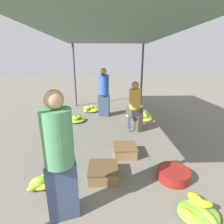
{
  "coord_description": "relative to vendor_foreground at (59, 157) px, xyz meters",
  "views": [
    {
      "loc": [
        -0.13,
        -1.0,
        1.87
      ],
      "look_at": [
        0.0,
        2.33,
        0.86
      ],
      "focal_mm": 28.0,
      "sensor_mm": 36.0,
      "label": 1
    }
  ],
  "objects": [
    {
      "name": "vendor_foreground",
      "position": [
        0.0,
        0.0,
        0.0
      ],
      "size": [
        0.42,
        0.42,
        1.59
      ],
      "color": "#384766",
      "rests_on": "ground"
    },
    {
      "name": "banana_pile_right_2",
      "position": [
        1.73,
        3.44,
        -0.72
      ],
      "size": [
        0.49,
        0.41,
        0.27
      ],
      "color": "#A1C52F",
      "rests_on": "ground"
    },
    {
      "name": "stool",
      "position": [
        1.29,
        2.7,
        -0.48
      ],
      "size": [
        0.34,
        0.34,
        0.44
      ],
      "color": "#384C84",
      "rests_on": "ground"
    },
    {
      "name": "canopy_tarp",
      "position": [
        0.65,
        2.46,
        1.66
      ],
      "size": [
        3.11,
        6.22,
        0.04
      ],
      "primitive_type": "cube",
      "color": "#567A60",
      "rests_on": "canopy_post_front_left"
    },
    {
      "name": "banana_pile_right_1",
      "position": [
        1.52,
        4.53,
        -0.73
      ],
      "size": [
        0.4,
        0.32,
        0.25
      ],
      "color": "#A4C62F",
      "rests_on": "ground"
    },
    {
      "name": "banana_pile_left_0",
      "position": [
        -0.04,
        4.51,
        -0.74
      ],
      "size": [
        0.61,
        0.55,
        0.23
      ],
      "color": "yellow",
      "rests_on": "ground"
    },
    {
      "name": "banana_pile_left_2",
      "position": [
        -0.46,
        0.57,
        -0.76
      ],
      "size": [
        0.41,
        0.5,
        0.18
      ],
      "color": "#B8CE2B",
      "rests_on": "ground"
    },
    {
      "name": "crate_near",
      "position": [
        0.91,
        1.38,
        -0.72
      ],
      "size": [
        0.45,
        0.45,
        0.22
      ],
      "color": "olive",
      "rests_on": "ground"
    },
    {
      "name": "canopy_post_back_right",
      "position": [
        2.0,
        5.38,
        0.41
      ],
      "size": [
        0.08,
        0.08,
        2.46
      ],
      "primitive_type": "cylinder",
      "color": "#4C4C51",
      "rests_on": "ground"
    },
    {
      "name": "shopper_walking_mid",
      "position": [
        0.47,
        4.0,
        0.01
      ],
      "size": [
        0.4,
        0.4,
        1.61
      ],
      "color": "#384766",
      "rests_on": "ground"
    },
    {
      "name": "basin_black",
      "position": [
        1.61,
        0.63,
        -0.74
      ],
      "size": [
        0.52,
        0.52,
        0.17
      ],
      "color": "maroon",
      "rests_on": "ground"
    },
    {
      "name": "banana_pile_right_0",
      "position": [
        1.66,
        -0.07,
        -0.76
      ],
      "size": [
        0.52,
        0.56,
        0.22
      ],
      "color": "#B9CE2B",
      "rests_on": "ground"
    },
    {
      "name": "vendor_seated",
      "position": [
        1.31,
        2.69,
        -0.13
      ],
      "size": [
        0.43,
        0.43,
        1.34
      ],
      "color": "#4C4238",
      "rests_on": "ground"
    },
    {
      "name": "crate_mid",
      "position": [
        0.48,
        0.7,
        -0.72
      ],
      "size": [
        0.48,
        0.48,
        0.21
      ],
      "color": "brown",
      "rests_on": "ground"
    },
    {
      "name": "banana_pile_right_3",
      "position": [
        1.4,
        3.81,
        -0.74
      ],
      "size": [
        0.38,
        0.37,
        0.19
      ],
      "color": "#A3C62F",
      "rests_on": "ground"
    },
    {
      "name": "banana_pile_left_1",
      "position": [
        -0.4,
        3.44,
        -0.74
      ],
      "size": [
        0.55,
        0.6,
        0.23
      ],
      "color": "#76B337",
      "rests_on": "ground"
    },
    {
      "name": "canopy_post_back_left",
      "position": [
        -0.7,
        5.38,
        0.41
      ],
      "size": [
        0.08,
        0.08,
        2.46
      ],
      "primitive_type": "cylinder",
      "color": "#4C4C51",
      "rests_on": "ground"
    }
  ]
}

